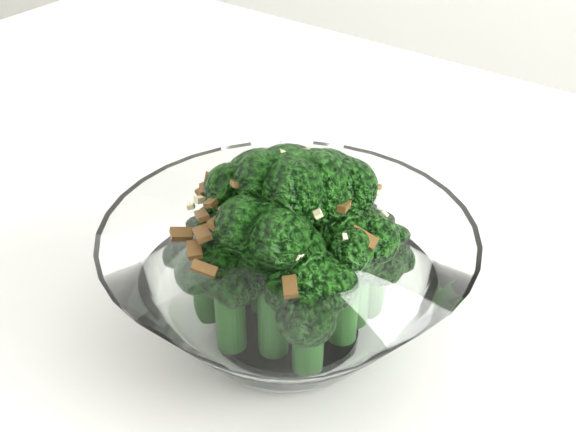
% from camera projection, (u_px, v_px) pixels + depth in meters
% --- Properties ---
extents(table, '(1.38, 1.11, 0.75)m').
position_uv_depth(table, '(291.00, 312.00, 0.65)').
color(table, white).
rests_on(table, ground).
extents(broccoli_dish, '(0.23, 0.23, 0.14)m').
position_uv_depth(broccoli_dish, '(289.00, 268.00, 0.50)').
color(broccoli_dish, white).
rests_on(broccoli_dish, table).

